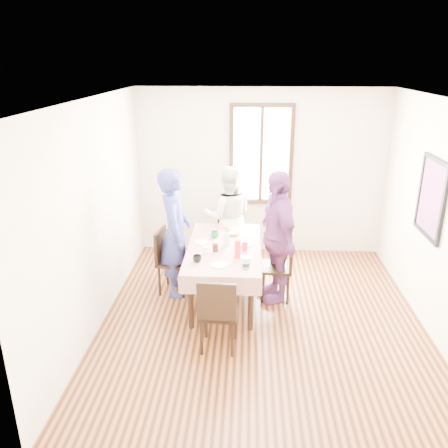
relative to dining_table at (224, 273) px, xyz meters
The scene contains 30 objects.
ground 0.83m from the dining_table, 47.05° to the right, with size 4.50×4.50×0.00m, color black.
back_wall 2.03m from the dining_table, 73.63° to the left, with size 4.00×4.00×0.00m, color beige.
right_wall 2.74m from the dining_table, 12.17° to the right, with size 4.50×4.50×0.00m, color beige.
window_frame 2.18m from the dining_table, 73.45° to the left, with size 1.02×0.06×1.62m, color black.
window_pane 2.18m from the dining_table, 73.54° to the left, with size 0.90×0.02×1.50m, color white.
art_poster 2.76m from the dining_table, ahead, with size 0.04×0.76×0.96m, color red.
dining_table is the anchor object (origin of this frame).
tablecloth 0.38m from the dining_table, ahead, with size 0.96×1.77×0.01m, color #610003.
chair_left 0.72m from the dining_table, 167.57° to the left, with size 0.42×0.42×0.91m, color black.
chair_right 0.71m from the dining_table, ahead, with size 0.42×0.42×0.91m, color black.
chair_far 1.14m from the dining_table, 90.00° to the left, with size 0.42×0.42×0.91m, color black.
chair_near 1.14m from the dining_table, 90.00° to the right, with size 0.42×0.42×0.91m, color black.
person_left 0.87m from the dining_table, 167.24° to the left, with size 0.65×0.42×1.77m, color navy.
person_far 1.19m from the dining_table, 90.00° to the left, with size 0.78×0.60×1.60m, color white.
person_right 0.86m from the dining_table, ahead, with size 1.05×0.44×1.79m, color #69346A.
mug_black 0.72m from the dining_table, 121.79° to the right, with size 0.11×0.11×0.09m, color black.
mug_flag 0.52m from the dining_table, 19.91° to the right, with size 0.10×0.10×0.10m, color red.
mug_green 0.56m from the dining_table, 114.79° to the left, with size 0.11×0.11×0.09m, color #0C7226.
serving_bowl 0.61m from the dining_table, 77.58° to the left, with size 0.20×0.20×0.05m, color white.
juice_carton 0.63m from the dining_table, 60.96° to the right, with size 0.07×0.07×0.23m, color red.
butter_tub 0.71m from the dining_table, 59.47° to the right, with size 0.13×0.13×0.07m, color white.
jam_jar 0.48m from the dining_table, 122.83° to the right, with size 0.07×0.07×0.10m, color black.
drinking_glass 0.55m from the dining_table, 133.72° to the right, with size 0.07×0.07×0.10m, color silver.
smartphone 0.79m from the dining_table, 64.38° to the right, with size 0.08×0.16×0.01m, color black.
flower_vase 0.47m from the dining_table, 64.98° to the left, with size 0.08×0.08×0.16m, color silver.
plate_left 0.51m from the dining_table, 157.92° to the left, with size 0.20×0.20×0.01m, color white.
plate_right 0.49m from the dining_table, 17.17° to the left, with size 0.20×0.20×0.01m, color white.
plate_near 0.70m from the dining_table, 93.33° to the right, with size 0.20×0.20×0.01m, color white.
butter_lid 0.73m from the dining_table, 59.47° to the right, with size 0.12×0.12×0.01m, color blue.
flower_bunch 0.60m from the dining_table, 64.98° to the left, with size 0.09×0.09×0.10m, color yellow, non-canonical shape.
Camera 1 is at (-0.20, -4.99, 3.12)m, focal length 36.40 mm.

